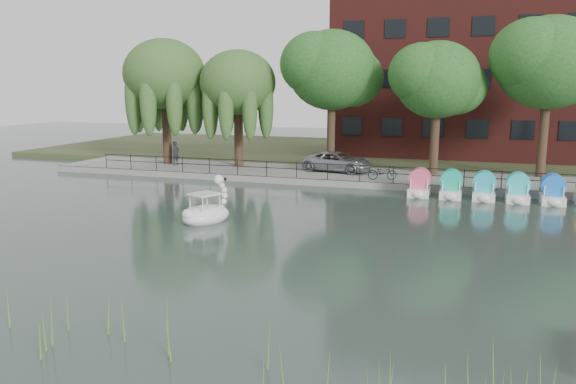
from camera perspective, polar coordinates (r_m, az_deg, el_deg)
The scene contains 17 objects.
ground_plane at distance 22.32m, azimuth -4.47°, elevation -5.02°, with size 120.00×120.00×0.00m, color #40514B.
promenade at distance 37.21m, azimuth 5.08°, elevation 1.64°, with size 40.00×6.00×0.40m, color gray.
kerb at distance 34.39m, azimuth 3.95°, elevation 0.91°, with size 40.00×0.25×0.40m, color gray.
land_strip at distance 50.83m, azimuth 8.73°, elevation 3.97°, with size 60.00×22.00×0.36m, color #47512D.
railing at distance 34.43m, azimuth 4.05°, elevation 2.51°, with size 32.00×0.05×1.00m.
apartment_building at distance 49.88m, azimuth 17.23°, elevation 14.06°, with size 20.00×10.07×18.00m.
willow_left at distance 42.12m, azimuth -12.44°, elevation 11.60°, with size 5.88×5.88×9.01m.
willow_mid at distance 40.07m, azimuth -5.12°, elevation 10.97°, with size 5.32×5.32×8.15m.
broadleaf_center at distance 38.95m, azimuth 4.48°, elevation 12.18°, with size 6.00×6.00×9.25m.
broadleaf_right at distance 37.36m, azimuth 14.95°, elevation 10.89°, with size 5.40×5.40×8.32m.
broadleaf_far at distance 38.53m, azimuth 25.01°, elevation 11.75°, with size 6.30×6.30×9.71m.
minivan at distance 37.67m, azimuth 5.08°, elevation 3.22°, with size 5.45×2.50×1.52m, color gray.
bicycle at distance 34.75m, azimuth 9.56°, elevation 2.06°, with size 1.72×0.60×1.00m, color gray.
pedestrian at distance 41.40m, azimuth -11.34°, elevation 4.05°, with size 0.71×0.48×1.98m, color black.
swan_boat at distance 25.67m, azimuth -8.25°, elevation -1.98°, with size 2.37×2.82×2.05m.
pedal_boat_row at distance 32.17m, azimuth 22.30°, elevation 0.18°, with size 11.35×1.70×1.40m.
reed_bank at distance 13.27m, azimuth -12.63°, elevation -13.77°, with size 24.00×2.40×1.20m.
Camera 1 is at (8.37, -19.79, 6.04)m, focal length 35.00 mm.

